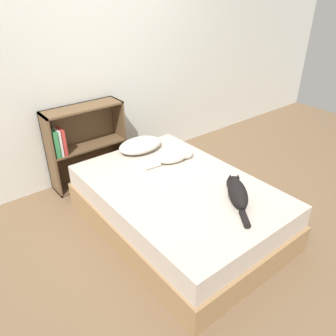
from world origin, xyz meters
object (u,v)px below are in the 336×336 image
Objects in this scene: pillow at (140,145)px; bookshelf at (82,144)px; cat_light at (175,155)px; cat_dark at (237,192)px; bed at (178,205)px.

bookshelf is (-0.41, 0.50, -0.05)m from pillow.
pillow is at bearing 115.94° from cat_light.
bookshelf reaches higher than cat_dark.
pillow is (0.11, 0.73, 0.29)m from bed.
cat_light is at bearing 54.27° from bed.
cat_light is (0.24, 0.34, 0.30)m from bed.
cat_dark reaches higher than pillow.
cat_dark is (-0.03, -0.80, -0.00)m from cat_light.
bookshelf is at bearing 128.71° from cat_light.
pillow is at bearing -51.04° from bookshelf.
bed is at bearing -98.83° from pillow.
bookshelf is (-0.53, 0.90, -0.06)m from cat_light.
pillow is 0.98× the size of cat_dark.
cat_dark is at bearing -83.90° from cat_light.
bookshelf is at bearing 128.96° from pillow.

